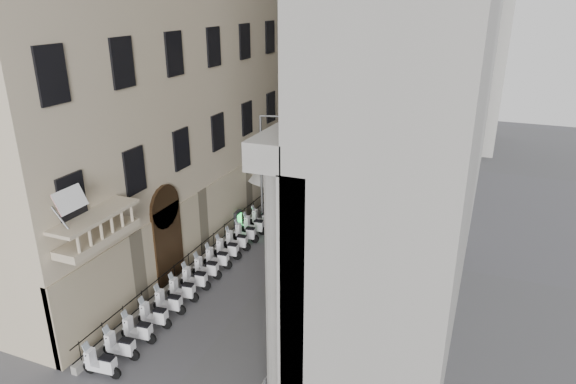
% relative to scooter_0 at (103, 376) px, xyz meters
% --- Properties ---
extents(iron_fence, '(0.30, 28.00, 1.40)m').
position_rel_scooter_0_xyz_m(iron_fence, '(-1.13, 13.56, 0.00)').
color(iron_fence, black).
rests_on(iron_fence, ground).
extents(blue_awning, '(1.60, 3.00, 3.00)m').
position_rel_scooter_0_xyz_m(blue_awning, '(7.32, 21.56, 0.00)').
color(blue_awning, navy).
rests_on(blue_awning, ground).
extents(flag, '(1.00, 1.40, 8.20)m').
position_rel_scooter_0_xyz_m(flag, '(-0.83, 0.56, 0.00)').
color(flag, '#9E0C11').
rests_on(flag, ground).
extents(scooter_0, '(1.45, 0.70, 1.50)m').
position_rel_scooter_0_xyz_m(scooter_0, '(0.00, 0.00, 0.00)').
color(scooter_0, white).
rests_on(scooter_0, ground).
extents(scooter_1, '(1.45, 0.70, 1.50)m').
position_rel_scooter_0_xyz_m(scooter_1, '(0.00, 1.22, 0.00)').
color(scooter_1, white).
rests_on(scooter_1, ground).
extents(scooter_2, '(1.45, 0.70, 1.50)m').
position_rel_scooter_0_xyz_m(scooter_2, '(0.00, 2.43, 0.00)').
color(scooter_2, white).
rests_on(scooter_2, ground).
extents(scooter_3, '(1.45, 0.70, 1.50)m').
position_rel_scooter_0_xyz_m(scooter_3, '(0.00, 3.65, 0.00)').
color(scooter_3, white).
rests_on(scooter_3, ground).
extents(scooter_4, '(1.45, 0.70, 1.50)m').
position_rel_scooter_0_xyz_m(scooter_4, '(0.00, 4.87, 0.00)').
color(scooter_4, white).
rests_on(scooter_4, ground).
extents(scooter_5, '(1.45, 0.70, 1.50)m').
position_rel_scooter_0_xyz_m(scooter_5, '(0.00, 6.08, 0.00)').
color(scooter_5, white).
rests_on(scooter_5, ground).
extents(scooter_6, '(1.45, 0.70, 1.50)m').
position_rel_scooter_0_xyz_m(scooter_6, '(0.00, 7.30, 0.00)').
color(scooter_6, white).
rests_on(scooter_6, ground).
extents(scooter_7, '(1.45, 0.70, 1.50)m').
position_rel_scooter_0_xyz_m(scooter_7, '(0.00, 8.52, 0.00)').
color(scooter_7, white).
rests_on(scooter_7, ground).
extents(scooter_8, '(1.45, 0.70, 1.50)m').
position_rel_scooter_0_xyz_m(scooter_8, '(0.00, 9.74, 0.00)').
color(scooter_8, white).
rests_on(scooter_8, ground).
extents(scooter_9, '(1.45, 0.70, 1.50)m').
position_rel_scooter_0_xyz_m(scooter_9, '(0.00, 10.95, 0.00)').
color(scooter_9, white).
rests_on(scooter_9, ground).
extents(scooter_10, '(1.45, 0.70, 1.50)m').
position_rel_scooter_0_xyz_m(scooter_10, '(0.00, 12.17, 0.00)').
color(scooter_10, white).
rests_on(scooter_10, ground).
extents(scooter_11, '(1.45, 0.70, 1.50)m').
position_rel_scooter_0_xyz_m(scooter_11, '(0.00, 13.39, 0.00)').
color(scooter_11, white).
rests_on(scooter_11, ground).
extents(scooter_12, '(1.45, 0.70, 1.50)m').
position_rel_scooter_0_xyz_m(scooter_12, '(0.00, 14.60, 0.00)').
color(scooter_12, white).
rests_on(scooter_12, ground).
extents(scooter_13, '(1.45, 0.70, 1.50)m').
position_rel_scooter_0_xyz_m(scooter_13, '(0.00, 15.82, 0.00)').
color(scooter_13, white).
rests_on(scooter_13, ground).
extents(barrier_1, '(0.60, 2.40, 1.10)m').
position_rel_scooter_0_xyz_m(barrier_1, '(6.84, 2.42, 0.00)').
color(barrier_1, '#B3B6BB').
rests_on(barrier_1, ground).
extents(barrier_2, '(0.60, 2.40, 1.10)m').
position_rel_scooter_0_xyz_m(barrier_2, '(6.84, 4.92, 0.00)').
color(barrier_2, '#B3B6BB').
rests_on(barrier_2, ground).
extents(barrier_3, '(0.60, 2.40, 1.10)m').
position_rel_scooter_0_xyz_m(barrier_3, '(6.84, 7.42, 0.00)').
color(barrier_3, '#B3B6BB').
rests_on(barrier_3, ground).
extents(barrier_4, '(0.60, 2.40, 1.10)m').
position_rel_scooter_0_xyz_m(barrier_4, '(6.84, 9.92, 0.00)').
color(barrier_4, '#B3B6BB').
rests_on(barrier_4, ground).
extents(barrier_5, '(0.60, 2.40, 1.10)m').
position_rel_scooter_0_xyz_m(barrier_5, '(6.84, 12.42, 0.00)').
color(barrier_5, '#B3B6BB').
rests_on(barrier_5, ground).
extents(barrier_6, '(0.60, 2.40, 1.10)m').
position_rel_scooter_0_xyz_m(barrier_6, '(6.84, 14.92, 0.00)').
color(barrier_6, '#B3B6BB').
rests_on(barrier_6, ground).
extents(security_tent, '(4.50, 4.50, 3.66)m').
position_rel_scooter_0_xyz_m(security_tent, '(-0.42, 19.32, 3.06)').
color(security_tent, white).
rests_on(security_tent, ground).
extents(street_lamp, '(2.42, 0.72, 7.52)m').
position_rel_scooter_0_xyz_m(street_lamp, '(-0.11, 16.75, 4.45)').
color(street_lamp, gray).
rests_on(street_lamp, ground).
extents(info_kiosk, '(0.26, 0.76, 1.59)m').
position_rel_scooter_0_xyz_m(info_kiosk, '(-1.01, 14.27, 0.81)').
color(info_kiosk, black).
rests_on(info_kiosk, ground).
extents(pedestrian_a, '(0.58, 0.39, 1.57)m').
position_rel_scooter_0_xyz_m(pedestrian_a, '(3.06, 20.86, 0.79)').
color(pedestrian_a, '#0D1836').
rests_on(pedestrian_a, ground).
extents(pedestrian_b, '(0.96, 0.96, 1.56)m').
position_rel_scooter_0_xyz_m(pedestrian_b, '(5.08, 22.84, 0.78)').
color(pedestrian_b, black).
rests_on(pedestrian_b, ground).
extents(pedestrian_c, '(1.02, 0.91, 1.75)m').
position_rel_scooter_0_xyz_m(pedestrian_c, '(4.00, 24.11, 0.87)').
color(pedestrian_c, black).
rests_on(pedestrian_c, ground).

